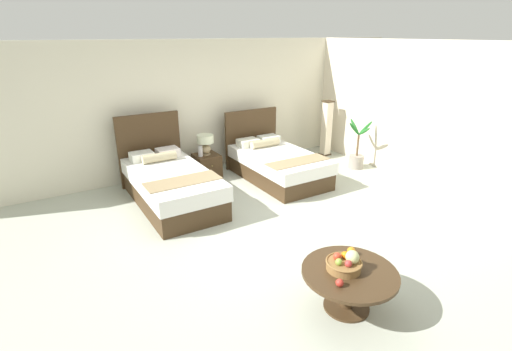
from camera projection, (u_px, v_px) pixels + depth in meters
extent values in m
cube|color=#B1B6A5|center=(280.00, 227.00, 5.53)|extent=(10.21, 9.56, 0.02)
cube|color=beige|center=(195.00, 107.00, 7.44)|extent=(10.21, 0.12, 2.56)
cube|color=beige|center=(414.00, 112.00, 7.00)|extent=(0.12, 5.16, 2.56)
cube|color=#402D19|center=(173.00, 194.00, 6.20)|extent=(1.08, 2.14, 0.33)
cube|color=white|center=(172.00, 178.00, 6.10)|extent=(1.12, 2.18, 0.25)
cube|color=#402D19|center=(150.00, 149.00, 6.89)|extent=(1.15, 0.06, 1.32)
cube|color=white|center=(142.00, 156.00, 6.55)|extent=(0.39, 0.30, 0.14)
cube|color=white|center=(168.00, 152.00, 6.78)|extent=(0.39, 0.30, 0.14)
cylinder|color=#C7B88E|center=(159.00, 157.00, 6.48)|extent=(0.59, 0.15, 0.15)
cube|color=#9B845F|center=(183.00, 181.00, 5.64)|extent=(1.13, 0.44, 0.01)
cube|color=#402D19|center=(279.00, 172.00, 7.24)|extent=(1.13, 1.98, 0.31)
cube|color=white|center=(279.00, 159.00, 7.15)|extent=(1.17, 2.02, 0.23)
cube|color=#402D19|center=(251.00, 138.00, 7.89)|extent=(1.20, 0.06, 1.19)
cube|color=white|center=(248.00, 142.00, 7.54)|extent=(0.41, 0.30, 0.14)
cube|color=white|center=(269.00, 139.00, 7.78)|extent=(0.41, 0.30, 0.14)
cylinder|color=#C7B88E|center=(265.00, 143.00, 7.47)|extent=(0.62, 0.15, 0.15)
cube|color=#9B845F|center=(298.00, 161.00, 6.63)|extent=(1.18, 0.39, 0.01)
cube|color=#402D19|center=(207.00, 166.00, 7.36)|extent=(0.46, 0.47, 0.45)
sphere|color=tan|center=(212.00, 166.00, 7.14)|extent=(0.02, 0.02, 0.02)
cylinder|color=tan|center=(206.00, 154.00, 7.29)|extent=(0.17, 0.17, 0.02)
ellipsoid|color=tan|center=(206.00, 149.00, 7.26)|extent=(0.19, 0.19, 0.17)
cylinder|color=#99844C|center=(205.00, 144.00, 7.22)|extent=(0.02, 0.02, 0.04)
cylinder|color=silver|center=(205.00, 139.00, 7.18)|extent=(0.32, 0.32, 0.15)
cylinder|color=silver|center=(200.00, 151.00, 7.15)|extent=(0.09, 0.09, 0.19)
torus|color=silver|center=(200.00, 146.00, 7.11)|extent=(0.08, 0.08, 0.01)
cylinder|color=#402D19|center=(346.00, 306.00, 3.89)|extent=(0.47, 0.47, 0.02)
cylinder|color=#402D19|center=(348.00, 291.00, 3.83)|extent=(0.13, 0.13, 0.41)
cylinder|color=#402D19|center=(350.00, 273.00, 3.75)|extent=(0.96, 0.96, 0.04)
cylinder|color=olive|center=(344.00, 266.00, 3.75)|extent=(0.34, 0.34, 0.09)
torus|color=olive|center=(344.00, 262.00, 3.74)|extent=(0.36, 0.36, 0.02)
sphere|color=#BD3A25|center=(337.00, 256.00, 3.77)|extent=(0.08, 0.08, 0.08)
sphere|color=#86AA3D|center=(339.00, 262.00, 3.68)|extent=(0.07, 0.07, 0.07)
sphere|color=#B93632|center=(348.00, 264.00, 3.66)|extent=(0.07, 0.07, 0.07)
sphere|color=beige|center=(352.00, 257.00, 3.71)|extent=(0.14, 0.14, 0.14)
sphere|color=orange|center=(345.00, 255.00, 3.79)|extent=(0.08, 0.08, 0.08)
sphere|color=red|center=(340.00, 283.00, 3.51)|extent=(0.08, 0.08, 0.08)
sphere|color=orange|center=(351.00, 251.00, 4.00)|extent=(0.09, 0.09, 0.09)
cube|color=#382919|center=(325.00, 154.00, 8.77)|extent=(0.22, 0.22, 0.03)
cube|color=beige|center=(326.00, 128.00, 8.55)|extent=(0.18, 0.18, 1.20)
cube|color=#382919|center=(328.00, 101.00, 8.33)|extent=(0.22, 0.22, 0.02)
cylinder|color=gray|center=(356.00, 162.00, 7.87)|extent=(0.30, 0.30, 0.27)
cylinder|color=brown|center=(358.00, 145.00, 7.74)|extent=(0.04, 0.04, 0.45)
ellipsoid|color=#256D29|center=(366.00, 128.00, 7.69)|extent=(0.36, 0.09, 0.30)
ellipsoid|color=#256D29|center=(355.00, 127.00, 7.70)|extent=(0.08, 0.29, 0.33)
ellipsoid|color=#256D29|center=(354.00, 129.00, 7.57)|extent=(0.29, 0.11, 0.31)
ellipsoid|color=#256D29|center=(364.00, 132.00, 7.50)|extent=(0.09, 0.33, 0.26)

